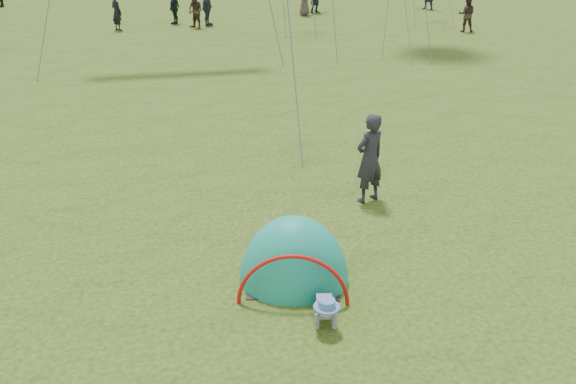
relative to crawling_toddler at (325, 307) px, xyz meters
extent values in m
plane|color=#1C3E0B|center=(0.53, -0.18, -0.26)|extent=(140.00, 140.00, 0.00)
ellipsoid|color=#138662|center=(-0.19, 1.19, -0.26)|extent=(2.07, 1.84, 2.29)
imported|color=#24222A|center=(2.00, 3.92, 0.67)|extent=(0.80, 0.69, 1.86)
imported|color=#322722|center=(13.05, 21.63, 0.56)|extent=(0.98, 0.89, 1.64)
imported|color=black|center=(-0.60, 26.91, 0.56)|extent=(0.82, 1.04, 1.64)
imported|color=#372A21|center=(0.35, 25.45, 0.58)|extent=(1.03, 1.03, 1.69)
imported|color=#262D3D|center=(1.00, 26.07, 0.61)|extent=(0.87, 1.11, 1.75)
imported|color=black|center=(-3.45, 25.64, 0.60)|extent=(0.71, 0.75, 1.73)
camera|label=1|loc=(-2.20, -7.48, 5.28)|focal=40.00mm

